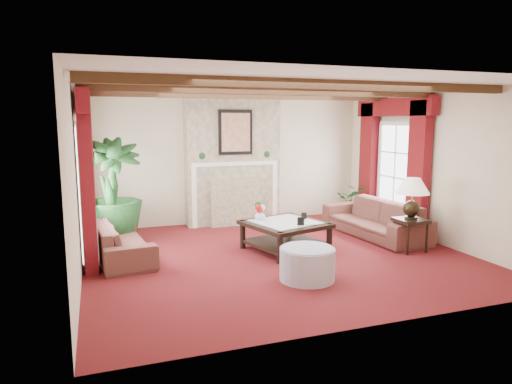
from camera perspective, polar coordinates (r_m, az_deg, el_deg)
name	(u,v)px	position (r m, az deg, el deg)	size (l,w,h in m)	color
floor	(277,255)	(7.55, 2.70, -7.92)	(6.00, 6.00, 0.00)	#4F0E11
ceiling	(279,87)	(7.25, 2.85, 12.97)	(6.00, 6.00, 0.00)	white
back_wall	(230,160)	(9.86, -3.26, 4.04)	(6.00, 0.02, 2.70)	beige
left_wall	(76,182)	(6.75, -21.54, 1.18)	(0.02, 5.50, 2.70)	beige
right_wall	(432,167)	(8.85, 21.11, 2.89)	(0.02, 5.50, 2.70)	beige
ceiling_beams	(279,91)	(7.24, 2.85, 12.50)	(6.00, 3.00, 0.12)	#321D0F
fireplace	(232,96)	(9.65, -2.99, 11.95)	(2.00, 0.52, 2.70)	tan
french_door_left	(78,124)	(7.70, -21.40, 7.89)	(0.10, 1.10, 2.16)	white
french_door_right	(398,123)	(9.57, 17.33, 8.18)	(0.10, 1.10, 2.16)	white
curtains_left	(84,97)	(7.70, -20.74, 11.06)	(0.20, 2.40, 2.55)	#510A0A
curtains_right	(394,102)	(9.51, 16.91, 10.73)	(0.20, 2.40, 2.55)	#510A0A
sofa_left	(121,234)	(7.65, -16.52, -5.11)	(0.77, 2.00, 0.76)	#3B101D
sofa_right	(375,213)	(8.99, 14.59, -2.53)	(0.85, 2.34, 0.89)	#3B101D
potted_palm	(112,214)	(8.57, -17.51, -2.65)	(1.21, 1.97, 1.06)	black
small_plant	(354,206)	(10.34, 12.16, -1.73)	(1.07, 1.07, 0.62)	black
coffee_table	(285,236)	(7.79, 3.68, -5.53)	(1.20, 1.20, 0.49)	black
side_table	(410,235)	(8.15, 18.70, -5.10)	(0.47, 0.47, 0.56)	black
ottoman	(307,264)	(6.42, 6.41, -8.94)	(0.77, 0.77, 0.45)	#9D9AAE
table_lamp	(412,198)	(8.03, 18.92, -0.70)	(0.56, 0.56, 0.71)	black
flower_vase	(260,215)	(7.83, 0.49, -2.91)	(0.20, 0.21, 0.18)	silver
book	(303,216)	(7.57, 5.94, -3.04)	(0.20, 0.04, 0.27)	black
photo_frame_a	(301,222)	(7.45, 5.60, -3.70)	(0.11, 0.02, 0.15)	black
photo_frame_b	(304,216)	(7.95, 6.01, -3.01)	(0.09, 0.02, 0.12)	black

